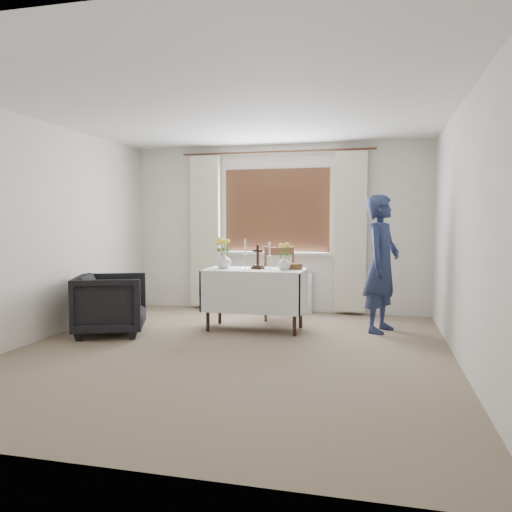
{
  "coord_description": "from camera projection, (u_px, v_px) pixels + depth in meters",
  "views": [
    {
      "loc": [
        1.47,
        -4.89,
        1.36
      ],
      "look_at": [
        0.06,
        0.91,
        0.94
      ],
      "focal_mm": 35.0,
      "sensor_mm": 36.0,
      "label": 1
    }
  ],
  "objects": [
    {
      "name": "candlestick_left",
      "position": [
        245.0,
        254.0,
        6.22
      ],
      "size": [
        0.14,
        0.14,
        0.38
      ],
      "primitive_type": null,
      "rotation": [
        0.0,
        0.0,
        0.35
      ],
      "color": "white",
      "rests_on": "altar_table"
    },
    {
      "name": "candlestick_right",
      "position": [
        269.0,
        256.0,
        6.14
      ],
      "size": [
        0.12,
        0.12,
        0.34
      ],
      "primitive_type": null,
      "rotation": [
        0.0,
        0.0,
        -0.29
      ],
      "color": "white",
      "rests_on": "altar_table"
    },
    {
      "name": "person",
      "position": [
        382.0,
        264.0,
        6.09
      ],
      "size": [
        0.59,
        0.72,
        1.68
      ],
      "primitive_type": "imported",
      "rotation": [
        0.0,
        0.0,
        1.21
      ],
      "color": "navy",
      "rests_on": "ground"
    },
    {
      "name": "wicker_basket",
      "position": [
        295.0,
        266.0,
        6.19
      ],
      "size": [
        0.22,
        0.22,
        0.07
      ],
      "primitive_type": "cylinder",
      "rotation": [
        0.0,
        0.0,
        -0.18
      ],
      "color": "brown",
      "rests_on": "altar_table"
    },
    {
      "name": "wooden_chair",
      "position": [
        280.0,
        283.0,
        6.92
      ],
      "size": [
        0.56,
        0.56,
        1.0
      ],
      "primitive_type": null,
      "rotation": [
        0.0,
        0.0,
        0.24
      ],
      "color": "brown",
      "rests_on": "ground"
    },
    {
      "name": "radiator",
      "position": [
        276.0,
        292.0,
        7.51
      ],
      "size": [
        1.1,
        0.1,
        0.6
      ],
      "primitive_type": "cube",
      "color": "silver",
      "rests_on": "ground"
    },
    {
      "name": "flower_vase_left",
      "position": [
        223.0,
        260.0,
        6.31
      ],
      "size": [
        0.24,
        0.24,
        0.2
      ],
      "primitive_type": "imported",
      "rotation": [
        0.0,
        0.0,
        -0.25
      ],
      "color": "silver",
      "rests_on": "altar_table"
    },
    {
      "name": "flower_vase_right",
      "position": [
        284.0,
        263.0,
        6.09
      ],
      "size": [
        0.21,
        0.21,
        0.17
      ],
      "primitive_type": "imported",
      "rotation": [
        0.0,
        0.0,
        -0.34
      ],
      "color": "silver",
      "rests_on": "altar_table"
    },
    {
      "name": "altar_table",
      "position": [
        255.0,
        299.0,
        6.23
      ],
      "size": [
        1.24,
        0.64,
        0.76
      ],
      "primitive_type": "cube",
      "color": "white",
      "rests_on": "ground"
    },
    {
      "name": "ground",
      "position": [
        230.0,
        352.0,
        5.18
      ],
      "size": [
        5.0,
        5.0,
        0.0
      ],
      "primitive_type": "plane",
      "color": "gray",
      "rests_on": "ground"
    },
    {
      "name": "wooden_cross",
      "position": [
        258.0,
        257.0,
        6.21
      ],
      "size": [
        0.17,
        0.14,
        0.3
      ],
      "primitive_type": null,
      "rotation": [
        0.0,
        0.0,
        -0.29
      ],
      "color": "black",
      "rests_on": "altar_table"
    },
    {
      "name": "armchair",
      "position": [
        111.0,
        304.0,
        5.98
      ],
      "size": [
        1.03,
        1.02,
        0.73
      ],
      "primitive_type": "imported",
      "rotation": [
        0.0,
        0.0,
        1.95
      ],
      "color": "black",
      "rests_on": "ground"
    }
  ]
}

